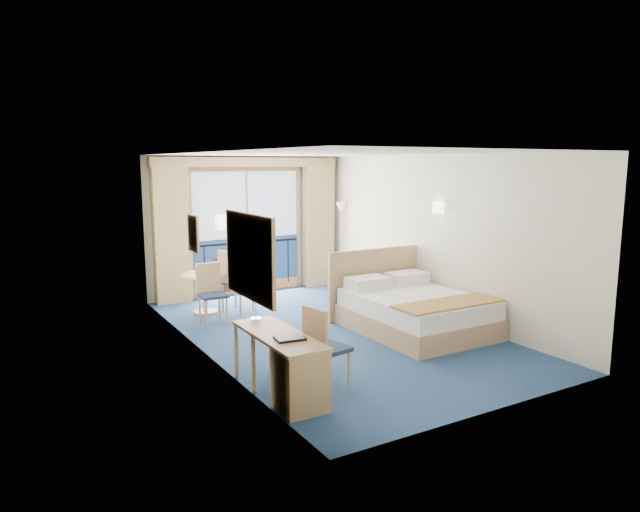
{
  "coord_description": "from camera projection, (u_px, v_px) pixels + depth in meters",
  "views": [
    {
      "loc": [
        -4.4,
        -7.2,
        2.56
      ],
      "look_at": [
        -0.09,
        0.2,
        1.16
      ],
      "focal_mm": 32.0,
      "sensor_mm": 36.0,
      "label": 1
    }
  ],
  "objects": [
    {
      "name": "table_chair_b",
      "position": [
        211.0,
        290.0,
        9.19
      ],
      "size": [
        0.42,
        0.43,
        0.97
      ],
      "rotation": [
        0.0,
        0.0,
        -0.0
      ],
      "color": "#1B2640",
      "rests_on": "ground"
    },
    {
      "name": "sconce_right",
      "position": [
        438.0,
        207.0,
        9.28
      ],
      "size": [
        0.18,
        0.18,
        0.18
      ],
      "primitive_type": "cylinder",
      "color": "beige",
      "rests_on": "room_walls"
    },
    {
      "name": "pelmet",
      "position": [
        248.0,
        162.0,
        10.97
      ],
      "size": [
        3.8,
        0.25,
        0.18
      ],
      "primitive_type": "cube",
      "color": "tan",
      "rests_on": "room_walls"
    },
    {
      "name": "wall_print",
      "position": [
        194.0,
        233.0,
        7.88
      ],
      "size": [
        0.04,
        0.42,
        0.52
      ],
      "color": "tan",
      "rests_on": "room_walls"
    },
    {
      "name": "nightstand",
      "position": [
        391.0,
        291.0,
        10.26
      ],
      "size": [
        0.44,
        0.41,
        0.57
      ],
      "primitive_type": "cube",
      "color": "tan",
      "rests_on": "ground"
    },
    {
      "name": "table_chair_a",
      "position": [
        234.0,
        277.0,
        9.86
      ],
      "size": [
        0.65,
        0.65,
        1.08
      ],
      "rotation": [
        0.0,
        0.0,
        2.14
      ],
      "color": "#1B2640",
      "rests_on": "ground"
    },
    {
      "name": "bed",
      "position": [
        413.0,
        310.0,
        8.79
      ],
      "size": [
        1.83,
        2.18,
        1.15
      ],
      "color": "tan",
      "rests_on": "ground"
    },
    {
      "name": "desk",
      "position": [
        296.0,
        372.0,
        6.01
      ],
      "size": [
        0.51,
        1.49,
        0.7
      ],
      "color": "tan",
      "rests_on": "ground"
    },
    {
      "name": "curtain_left",
      "position": [
        171.0,
        235.0,
        10.38
      ],
      "size": [
        0.65,
        0.22,
        2.55
      ],
      "primitive_type": "cube",
      "color": "tan",
      "rests_on": "room_walls"
    },
    {
      "name": "balcony_door",
      "position": [
        247.0,
        235.0,
        11.29
      ],
      "size": [
        2.36,
        0.03,
        2.52
      ],
      "color": "navy",
      "rests_on": "room_walls"
    },
    {
      "name": "armchair",
      "position": [
        358.0,
        282.0,
        10.79
      ],
      "size": [
        0.92,
        0.93,
        0.67
      ],
      "primitive_type": "imported",
      "rotation": [
        0.0,
        0.0,
        3.49
      ],
      "color": "#494E58",
      "rests_on": "ground"
    },
    {
      "name": "room_walls",
      "position": [
        332.0,
        217.0,
        8.45
      ],
      "size": [
        4.04,
        6.54,
        2.72
      ],
      "color": "beige",
      "rests_on": "ground"
    },
    {
      "name": "floor",
      "position": [
        331.0,
        332.0,
        8.74
      ],
      "size": [
        6.5,
        6.5,
        0.0
      ],
      "primitive_type": "plane",
      "color": "navy",
      "rests_on": "ground"
    },
    {
      "name": "desk_chair",
      "position": [
        323.0,
        343.0,
        6.45
      ],
      "size": [
        0.49,
        0.48,
        0.97
      ],
      "rotation": [
        0.0,
        0.0,
        1.73
      ],
      "color": "#1B2640",
      "rests_on": "ground"
    },
    {
      "name": "curtain_right",
      "position": [
        318.0,
        225.0,
        11.92
      ],
      "size": [
        0.65,
        0.22,
        2.55
      ],
      "primitive_type": "cube",
      "color": "tan",
      "rests_on": "room_walls"
    },
    {
      "name": "mirror",
      "position": [
        250.0,
        257.0,
        6.23
      ],
      "size": [
        0.05,
        1.25,
        0.95
      ],
      "color": "tan",
      "rests_on": "room_walls"
    },
    {
      "name": "floor_lamp",
      "position": [
        341.0,
        223.0,
        11.77
      ],
      "size": [
        0.24,
        0.24,
        1.76
      ],
      "color": "silver",
      "rests_on": "ground"
    },
    {
      "name": "phone",
      "position": [
        392.0,
        273.0,
        10.21
      ],
      "size": [
        0.2,
        0.17,
        0.07
      ],
      "primitive_type": "cube",
      "rotation": [
        0.0,
        0.0,
        0.25
      ],
      "color": "white",
      "rests_on": "nightstand"
    },
    {
      "name": "folder",
      "position": [
        290.0,
        338.0,
        6.09
      ],
      "size": [
        0.34,
        0.27,
        0.03
      ],
      "primitive_type": "cube",
      "rotation": [
        0.0,
        0.0,
        -0.13
      ],
      "color": "black",
      "rests_on": "desk"
    },
    {
      "name": "sconce_left",
      "position": [
        222.0,
        222.0,
        6.96
      ],
      "size": [
        0.18,
        0.18,
        0.18
      ],
      "primitive_type": "cylinder",
      "color": "beige",
      "rests_on": "room_walls"
    },
    {
      "name": "round_table",
      "position": [
        205.0,
        283.0,
        9.8
      ],
      "size": [
        0.76,
        0.76,
        0.69
      ],
      "color": "tan",
      "rests_on": "ground"
    },
    {
      "name": "desk_lamp",
      "position": [
        255.0,
        291.0,
        6.72
      ],
      "size": [
        0.13,
        0.13,
        0.5
      ],
      "color": "silver",
      "rests_on": "desk"
    }
  ]
}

